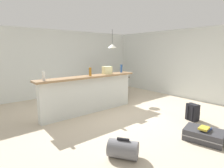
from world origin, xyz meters
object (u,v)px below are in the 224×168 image
dining_chair_near_partition (119,85)px  backpack_black (193,112)px  dining_table (112,79)px  bottle_blue (121,68)px  bottle_white (44,76)px  grocery_bag (107,70)px  dining_chair_far_side (105,81)px  duffel_bag_grey (123,149)px  pendant_lamp (112,46)px  suitcase_flat_charcoal (204,135)px  bottle_amber (90,72)px  book_stack (204,128)px

dining_chair_near_partition → backpack_black: 2.76m
dining_table → bottle_blue: bearing=-115.5°
bottle_white → grocery_bag: bearing=1.8°
grocery_bag → dining_chair_far_side: (1.19, 1.68, -0.64)m
bottle_blue → dining_table: bearing=64.5°
dining_table → duffel_bag_grey: size_ratio=1.94×
dining_chair_near_partition → pendant_lamp: bearing=82.0°
bottle_white → dining_table: bottle_white is taller
grocery_bag → suitcase_flat_charcoal: 3.01m
bottle_amber → grocery_bag: 0.65m
bottle_white → bottle_amber: (1.24, -0.02, 0.01)m
dining_table → pendant_lamp: (-0.02, -0.03, 1.25)m
grocery_bag → dining_chair_far_side: size_ratio=0.28×
grocery_bag → duffel_bag_grey: grocery_bag is taller
dining_table → duffel_bag_grey: bearing=-127.0°
grocery_bag → dining_table: bearing=45.0°
dining_chair_near_partition → suitcase_flat_charcoal: 3.53m
bottle_amber → book_stack: size_ratio=0.77×
dining_chair_near_partition → suitcase_flat_charcoal: (-0.83, -3.40, -0.41)m
grocery_bag → bottle_blue: bearing=1.0°
bottle_blue → backpack_black: (0.46, -2.16, -0.97)m
dining_table → dining_chair_far_side: (0.10, 0.58, -0.13)m
suitcase_flat_charcoal → duffel_bag_grey: bearing=160.6°
bottle_amber → suitcase_flat_charcoal: bottle_amber is taller
bottle_blue → bottle_amber: bearing=-175.7°
dining_table → dining_chair_near_partition: (-0.08, -0.50, -0.13)m
dining_table → suitcase_flat_charcoal: bearing=-103.1°
dining_table → book_stack: bearing=-103.3°
dining_table → duffel_bag_grey: 4.21m
dining_chair_near_partition → suitcase_flat_charcoal: dining_chair_near_partition is taller
bottle_white → bottle_amber: 1.24m
backpack_black → book_stack: bearing=-142.4°
bottle_blue → suitcase_flat_charcoal: bottle_blue is taller
suitcase_flat_charcoal → book_stack: bearing=-148.7°
bottle_white → dining_table: size_ratio=0.20×
bottle_white → dining_chair_far_side: (3.07, 1.74, -0.64)m
pendant_lamp → suitcase_flat_charcoal: size_ratio=0.81×
dining_chair_far_side → book_stack: 4.62m
grocery_bag → dining_chair_near_partition: bearing=30.4°
dining_chair_near_partition → suitcase_flat_charcoal: bearing=-103.7°
duffel_bag_grey → book_stack: (1.59, -0.58, 0.10)m
bottle_amber → duffel_bag_grey: 2.51m
backpack_black → pendant_lamp: bearing=89.3°
duffel_bag_grey → book_stack: 1.70m
backpack_black → dining_chair_far_side: bearing=87.7°
bottle_blue → pendant_lamp: bearing=64.5°
bottle_blue → book_stack: (-0.41, -2.83, -0.92)m
suitcase_flat_charcoal → book_stack: size_ratio=2.94×
bottle_blue → dining_chair_near_partition: bottle_blue is taller
pendant_lamp → suitcase_flat_charcoal: pendant_lamp is taller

